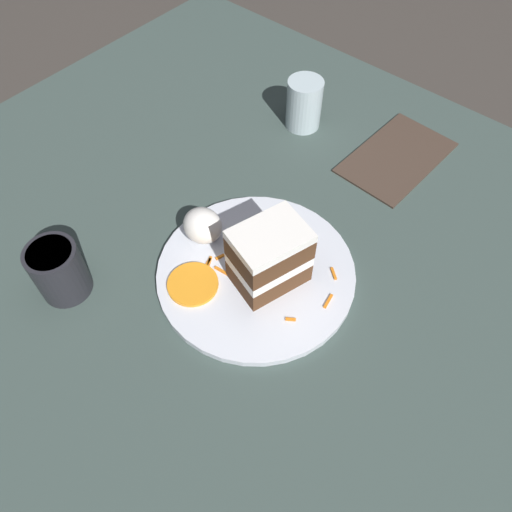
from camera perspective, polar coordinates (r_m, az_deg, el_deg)
The scene contains 10 objects.
ground_plane at distance 0.81m, azimuth 0.64°, elevation 0.80°, with size 6.00×6.00×0.00m, color #38332D.
dining_table at distance 0.80m, azimuth 0.65°, elevation 1.32°, with size 1.24×1.03×0.02m, color #384742.
plate at distance 0.75m, azimuth 0.00°, elevation -1.89°, with size 0.30×0.30×0.01m, color silver.
cake_slice at distance 0.70m, azimuth 1.53°, elevation -0.07°, with size 0.10×0.12×0.10m.
cream_dollop at distance 0.77m, azimuth -6.13°, elevation 3.48°, with size 0.06×0.06×0.05m, color white.
orange_garnish at distance 0.73m, azimuth -7.23°, elevation -3.20°, with size 0.08×0.08×0.01m, color orange.
carrot_shreds_scatter at distance 0.75m, azimuth 0.46°, elevation -1.10°, with size 0.19×0.16×0.00m.
drinking_glass at distance 0.97m, azimuth 5.48°, elevation 16.62°, with size 0.07×0.07×0.09m.
coffee_mug at distance 0.76m, azimuth -21.68°, elevation -1.42°, with size 0.07×0.07×0.09m.
menu_card at distance 0.95m, azimuth 15.76°, elevation 10.80°, with size 0.13×0.21×0.00m, color #423328.
Camera 1 is at (0.31, -0.37, 0.65)m, focal length 35.00 mm.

